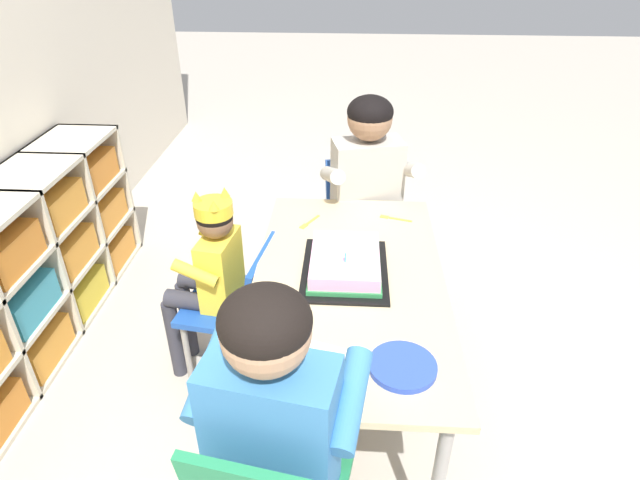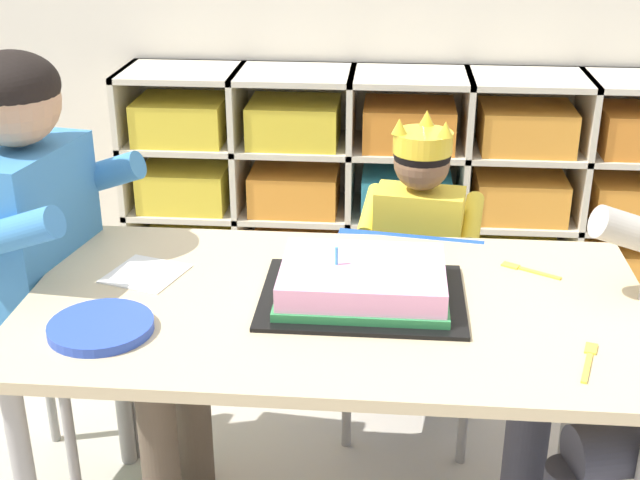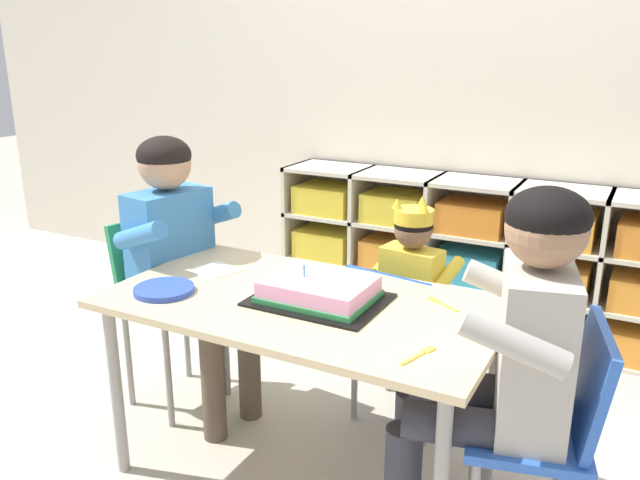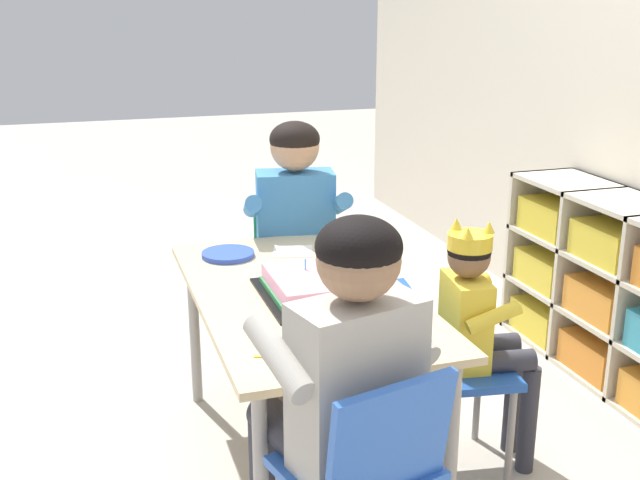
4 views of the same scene
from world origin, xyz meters
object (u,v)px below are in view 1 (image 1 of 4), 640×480
Objects in this scene: classroom_chair_guest_side at (362,219)px; guest_at_table_side at (370,190)px; paper_plate_stack at (403,366)px; birthday_cake_on_tray at (345,264)px; fork_near_child_seat at (309,223)px; activity_table at (348,294)px; adult_helper_seated at (280,410)px; classroom_chair_blue at (239,300)px; fork_near_cake_tray at (394,218)px; child_with_crown at (209,267)px.

classroom_chair_guest_side is 0.68× the size of guest_at_table_side.
paper_plate_stack is (-1.15, -0.09, 0.18)m from classroom_chair_guest_side.
fork_near_child_seat is (0.33, 0.15, -0.03)m from birthday_cake_on_tray.
activity_table is 0.75m from classroom_chair_guest_side.
guest_at_table_side is at bearing -14.84° from fork_near_child_seat.
classroom_chair_guest_side is (1.34, -0.22, -0.20)m from adult_helper_seated.
classroom_chair_guest_side is (0.58, -0.49, 0.06)m from classroom_chair_blue.
adult_helper_seated is 0.66m from birthday_cake_on_tray.
classroom_chair_blue is at bearing 74.89° from birthday_cake_on_tray.
adult_helper_seated reaches higher than classroom_chair_guest_side.
child_with_crown is at bearing -142.85° from fork_near_cake_tray.
paper_plate_stack is at bearing 58.02° from child_with_crown.
classroom_chair_blue reaches higher than activity_table.
guest_at_table_side is at bearing 134.78° from child_with_crown.
paper_plate_stack is at bearing -74.80° from fork_near_cake_tray.
child_with_crown is at bearing 76.35° from birthday_cake_on_tray.
classroom_chair_guest_side is 3.82× the size of paper_plate_stack.
paper_plate_stack is (-0.58, -0.68, 0.10)m from child_with_crown.
fork_near_child_seat is (0.98, 0.01, -0.03)m from adult_helper_seated.
paper_plate_stack is (-0.57, -0.58, 0.24)m from classroom_chair_blue.
fork_near_child_seat is at bearing 21.93° from paper_plate_stack.
classroom_chair_blue is 0.42m from fork_near_child_seat.
guest_at_table_side is 0.22m from fork_near_cake_tray.
birthday_cake_on_tray is 2.97× the size of fork_near_cake_tray.
classroom_chair_blue is at bearing 160.21° from fork_near_child_seat.
activity_table is at bearing -111.45° from guest_at_table_side.
fork_near_child_seat is 0.35m from fork_near_cake_tray.
classroom_chair_blue is at bearing 45.51° from paper_plate_stack.
classroom_chair_guest_side is (0.56, -0.59, -0.08)m from child_with_crown.
adult_helper_seated is at bearing -112.98° from classroom_chair_guest_side.
fork_near_cake_tray is (0.44, -0.18, 0.07)m from activity_table.
birthday_cake_on_tray is 0.36m from fork_near_child_seat.
guest_at_table_side reaches higher than fork_near_cake_tray.
classroom_chair_guest_side reaches higher than paper_plate_stack.
classroom_chair_guest_side is (0.74, -0.06, -0.11)m from activity_table.
adult_helper_seated is 8.02× the size of fork_near_cake_tray.
fork_near_cake_tray is at bearing -77.96° from guest_at_table_side.
fork_near_child_seat is at bearing -153.72° from fork_near_cake_tray.
child_with_crown reaches higher than birthday_cake_on_tray.
fork_near_child_seat is (-0.36, 0.22, 0.17)m from classroom_chair_guest_side.
adult_helper_seated is 1.37m from classroom_chair_guest_side.
child_with_crown is at bearing 149.56° from fork_near_child_seat.
activity_table is 10.28× the size of fork_near_child_seat.
guest_at_table_side is 0.59m from birthday_cake_on_tray.
birthday_cake_on_tray is at bearing -125.01° from fork_near_child_seat.
birthday_cake_on_tray is (-0.69, 0.07, 0.20)m from classroom_chair_guest_side.
child_with_crown is 0.90m from paper_plate_stack.
adult_helper_seated reaches higher than fork_near_cake_tray.
birthday_cake_on_tray is (0.65, -0.14, -0.00)m from adult_helper_seated.
fork_near_child_seat is at bearing -135.78° from classroom_chair_guest_side.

